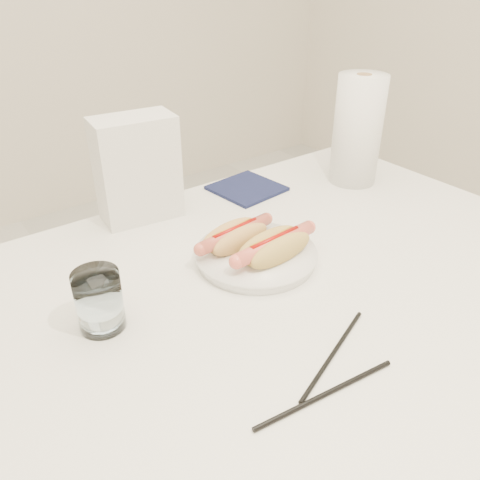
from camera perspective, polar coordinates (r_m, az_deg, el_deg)
table at (r=0.85m, az=2.85°, el=-8.53°), size 1.20×0.80×0.75m
plate at (r=0.87m, az=1.86°, el=-1.95°), size 0.21×0.21×0.02m
hotdog_left at (r=0.87m, az=-0.57°, el=0.40°), size 0.16×0.08×0.04m
hotdog_right at (r=0.84m, az=4.01°, el=-0.83°), size 0.17×0.08×0.05m
water_glass at (r=0.73m, az=-16.00°, el=-6.76°), size 0.07×0.07×0.09m
chopstick_near at (r=0.64m, az=9.93°, el=-17.13°), size 0.21×0.03×0.01m
chopstick_far at (r=0.70m, az=10.74°, el=-12.78°), size 0.19×0.08×0.01m
napkin_box at (r=1.00m, az=-11.82°, el=8.06°), size 0.16×0.10×0.21m
navy_napkin at (r=1.13m, az=0.79°, el=6.01°), size 0.15×0.15×0.01m
paper_towel_roll at (r=1.17m, az=13.44°, el=12.26°), size 0.12×0.12×0.25m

